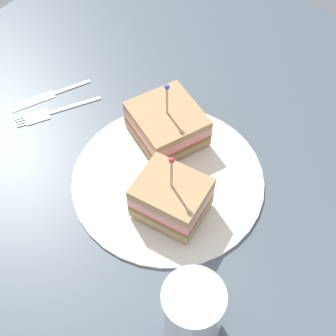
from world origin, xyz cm
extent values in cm
cube|color=#4C5660|center=(0.00, 0.00, -1.00)|extent=(93.95, 93.95, 2.00)
cylinder|color=silver|center=(0.00, 0.00, 0.42)|extent=(25.96, 25.96, 0.84)
cube|color=tan|center=(-3.39, 3.70, 1.57)|extent=(9.32, 8.12, 1.47)
cube|color=#478438|center=(-3.39, 3.70, 2.50)|extent=(9.32, 8.12, 0.40)
cube|color=red|center=(-3.39, 3.70, 2.95)|extent=(9.32, 8.12, 0.50)
cube|color=#E59389|center=(-3.39, 3.70, 3.99)|extent=(9.32, 8.12, 1.57)
cube|color=tan|center=(-3.39, 3.70, 5.51)|extent=(9.32, 8.12, 1.47)
cylinder|color=tan|center=(-3.39, 3.70, 8.44)|extent=(0.30, 0.30, 5.87)
sphere|color=red|center=(-3.39, 3.70, 11.38)|extent=(0.70, 0.70, 0.70)
cube|color=tan|center=(4.67, -5.78, 1.40)|extent=(11.98, 11.62, 1.13)
cube|color=#478438|center=(4.67, -5.78, 2.16)|extent=(11.98, 11.62, 0.40)
cube|color=red|center=(4.67, -5.78, 2.61)|extent=(11.98, 11.62, 0.50)
cube|color=#E59389|center=(4.67, -5.78, 3.57)|extent=(11.98, 11.62, 1.41)
cube|color=tan|center=(4.67, -5.78, 4.84)|extent=(11.98, 11.62, 1.13)
cylinder|color=tan|center=(4.67, -5.78, 7.52)|extent=(0.30, 0.30, 5.37)
sphere|color=blue|center=(4.67, -5.78, 10.21)|extent=(0.70, 0.70, 0.70)
cylinder|color=silver|center=(-14.14, 14.11, 3.41)|extent=(5.68, 5.68, 6.83)
cylinder|color=white|center=(-14.14, 14.11, 4.82)|extent=(6.45, 6.45, 9.63)
cube|color=silver|center=(19.57, -2.07, 0.18)|extent=(4.47, 7.46, 0.35)
cube|color=silver|center=(22.41, 3.09, 0.18)|extent=(3.66, 4.21, 0.35)
cube|color=silver|center=(24.12, 4.66, 0.18)|extent=(1.12, 1.84, 0.35)
cube|color=silver|center=(23.69, 4.90, 0.18)|extent=(1.12, 1.84, 0.35)
cube|color=silver|center=(23.25, 5.14, 0.18)|extent=(1.12, 1.84, 0.35)
cube|color=silver|center=(22.81, 5.38, 0.18)|extent=(1.12, 1.84, 0.35)
cube|color=silver|center=(22.98, -3.80, 0.18)|extent=(3.69, 7.26, 0.35)
cube|color=silver|center=(25.29, 1.35, 0.18)|extent=(4.23, 7.00, 0.24)
camera|label=1|loc=(-22.34, 28.71, 54.00)|focal=51.31mm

